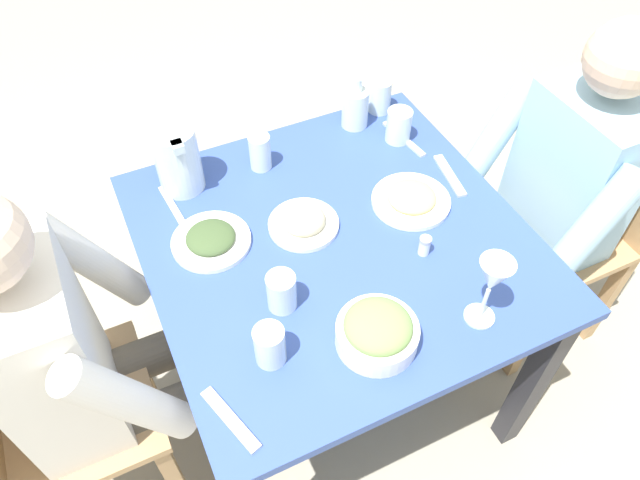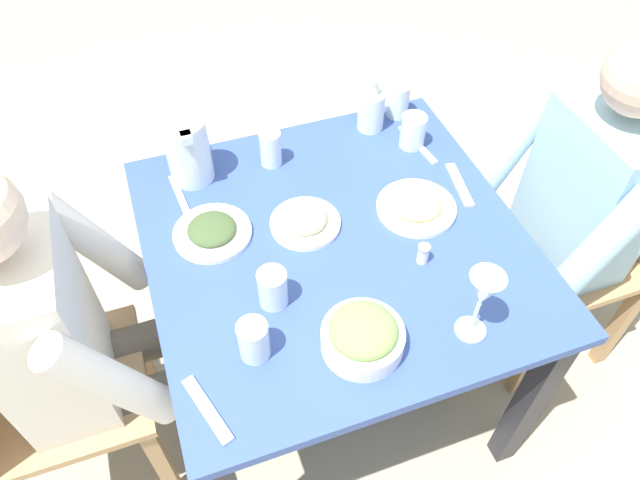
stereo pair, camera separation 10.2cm
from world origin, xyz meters
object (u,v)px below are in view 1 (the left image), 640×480
(dining_table, at_px, (335,266))
(plate_fries, at_px, (411,199))
(water_glass_by_pitcher, at_px, (282,292))
(water_glass_far_right, at_px, (380,96))
(water_glass_near_left, at_px, (399,126))
(chair_near, at_px, (579,215))
(wine_glass, at_px, (492,279))
(plate_dolmas, at_px, (211,239))
(oil_carafe, at_px, (355,109))
(chair_far, at_px, (32,418))
(salt_shaker, at_px, (425,246))
(plate_beans, at_px, (304,221))
(water_glass_near_right, at_px, (260,152))
(diner_far, at_px, (101,355))
(diner_near, at_px, (541,202))
(water_pitcher, at_px, (177,159))
(water_glass_center, at_px, (270,345))
(salad_bowl, at_px, (377,331))

(dining_table, distance_m, plate_fries, 0.27)
(water_glass_by_pitcher, height_order, water_glass_far_right, water_glass_far_right)
(water_glass_near_left, bearing_deg, chair_near, -125.04)
(water_glass_near_left, xyz_separation_m, wine_glass, (-0.63, 0.15, 0.09))
(plate_dolmas, bearing_deg, water_glass_far_right, -65.04)
(water_glass_far_right, xyz_separation_m, oil_carafe, (-0.03, 0.10, 0.00))
(chair_far, height_order, oil_carafe, same)
(salt_shaker, bearing_deg, chair_far, 83.91)
(chair_far, height_order, water_glass_by_pitcher, chair_far)
(plate_beans, xyz_separation_m, oil_carafe, (0.32, -0.31, 0.04))
(plate_dolmas, bearing_deg, oil_carafe, -63.59)
(plate_dolmas, distance_m, water_glass_far_right, 0.72)
(water_glass_near_right, distance_m, water_glass_near_left, 0.41)
(chair_near, distance_m, diner_far, 1.46)
(water_glass_far_right, bearing_deg, diner_near, -151.78)
(water_pitcher, distance_m, water_glass_far_right, 0.66)
(diner_far, bearing_deg, plate_dolmas, -65.73)
(water_glass_center, height_order, wine_glass, wine_glass)
(water_glass_near_right, height_order, water_glass_far_right, same)
(dining_table, relative_size, plate_fries, 4.48)
(water_glass_near_left, bearing_deg, diner_near, -140.40)
(diner_near, xyz_separation_m, plate_dolmas, (0.19, 0.91, 0.09))
(diner_far, relative_size, water_glass_by_pitcher, 12.16)
(salt_shaker, bearing_deg, water_glass_far_right, -18.29)
(oil_carafe, bearing_deg, water_glass_near_left, -144.85)
(water_glass_near_left, height_order, salt_shaker, water_glass_near_left)
(chair_near, bearing_deg, water_glass_by_pitcher, 93.37)
(plate_beans, xyz_separation_m, water_glass_far_right, (0.35, -0.42, 0.03))
(chair_far, distance_m, water_glass_center, 0.65)
(dining_table, distance_m, plate_beans, 0.16)
(plate_beans, bearing_deg, water_glass_near_right, 2.85)
(diner_near, height_order, oil_carafe, diner_near)
(salad_bowl, xyz_separation_m, plate_dolmas, (0.43, 0.24, -0.03))
(plate_dolmas, relative_size, water_glass_near_right, 1.90)
(plate_beans, relative_size, water_glass_far_right, 1.74)
(diner_far, bearing_deg, water_glass_by_pitcher, -103.43)
(plate_dolmas, distance_m, plate_beans, 0.24)
(water_glass_near_left, bearing_deg, plate_dolmas, 103.77)
(dining_table, xyz_separation_m, plate_dolmas, (0.12, 0.29, 0.13))
(diner_near, distance_m, wine_glass, 0.56)
(water_glass_far_right, height_order, salt_shaker, water_glass_far_right)
(water_pitcher, xyz_separation_m, water_glass_far_right, (0.07, -0.65, -0.04))
(water_glass_by_pitcher, height_order, wine_glass, wine_glass)
(chair_far, height_order, salad_bowl, chair_far)
(chair_far, distance_m, salt_shaker, 1.04)
(water_glass_near_right, relative_size, water_glass_near_left, 1.05)
(diner_near, bearing_deg, plate_dolmas, 78.35)
(plate_fries, bearing_deg, oil_carafe, -3.02)
(water_glass_near_right, bearing_deg, water_glass_far_right, -78.55)
(diner_far, bearing_deg, salad_bowl, -116.32)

